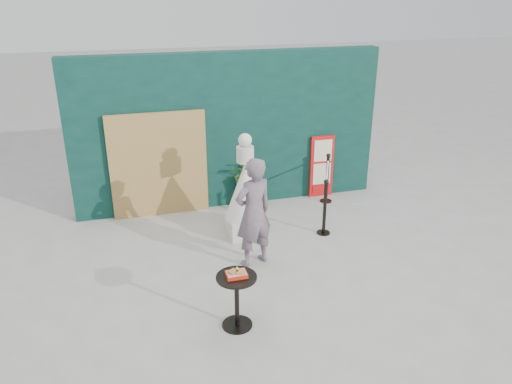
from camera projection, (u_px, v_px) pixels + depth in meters
name	position (u px, v px, depth m)	size (l,w,h in m)	color
ground	(278.00, 284.00, 7.44)	(60.00, 60.00, 0.00)	#ADAAA5
back_wall	(229.00, 131.00, 9.66)	(6.00, 0.30, 3.00)	#092B26
bamboo_fence	(159.00, 165.00, 9.32)	(1.80, 0.08, 2.00)	tan
woman	(253.00, 213.00, 7.66)	(0.65, 0.42, 1.77)	slate
menu_board	(322.00, 166.00, 10.29)	(0.50, 0.07, 1.30)	red
statue	(246.00, 195.00, 8.62)	(0.73, 0.73, 1.86)	silver
cafe_table	(237.00, 293.00, 6.34)	(0.52, 0.52, 0.75)	black
food_basket	(236.00, 274.00, 6.23)	(0.26, 0.19, 0.11)	red
planter	(246.00, 178.00, 9.81)	(0.60, 0.52, 1.03)	#955031
stanchion_barrier	(326.00, 193.00, 9.40)	(0.84, 1.54, 1.03)	black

